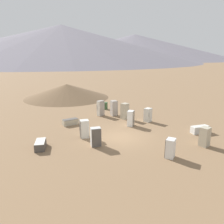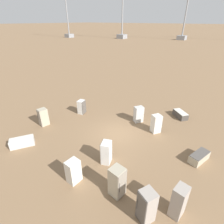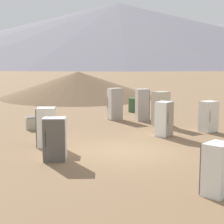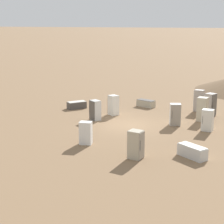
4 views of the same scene
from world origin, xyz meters
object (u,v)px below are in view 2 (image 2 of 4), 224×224
at_px(discarded_fridge_3, 43,117).
at_px(discarded_fridge_8, 199,157).
at_px(discarded_fridge_5, 22,142).
at_px(discarded_fridge_2, 156,124).
at_px(power_pylon_1, 185,16).
at_px(power_pylon_3, 67,18).
at_px(discarded_fridge_7, 82,107).
at_px(power_pylon_2, 122,15).
at_px(discarded_fridge_1, 117,182).
at_px(discarded_fridge_11, 179,201).
at_px(discarded_fridge_4, 138,114).
at_px(discarded_fridge_9, 106,152).
at_px(discarded_fridge_0, 180,114).
at_px(discarded_fridge_10, 146,206).
at_px(discarded_fridge_6, 73,171).

relative_size(discarded_fridge_3, discarded_fridge_8, 0.91).
bearing_deg(discarded_fridge_5, discarded_fridge_2, 78.04).
distance_m(power_pylon_1, discarded_fridge_5, 89.82).
bearing_deg(power_pylon_3, discarded_fridge_7, 140.49).
distance_m(power_pylon_2, discarded_fridge_1, 91.04).
xyz_separation_m(power_pylon_3, discarded_fridge_11, (-80.69, 61.70, -8.49)).
xyz_separation_m(discarded_fridge_4, discarded_fridge_9, (-0.97, 5.97, 0.04)).
xyz_separation_m(discarded_fridge_1, discarded_fridge_8, (-2.92, -5.48, -0.60)).
bearing_deg(discarded_fridge_3, power_pylon_3, -34.29).
xyz_separation_m(discarded_fridge_4, discarded_fridge_7, (5.43, 2.07, -0.06)).
bearing_deg(discarded_fridge_0, discarded_fridge_8, 67.62).
relative_size(discarded_fridge_1, discarded_fridge_4, 1.20).
bearing_deg(discarded_fridge_0, power_pylon_3, -85.96).
bearing_deg(discarded_fridge_1, discarded_fridge_10, 86.79).
relative_size(power_pylon_1, discarded_fridge_1, 17.56).
bearing_deg(power_pylon_1, discarded_fridge_8, 108.85).
bearing_deg(discarded_fridge_2, discarded_fridge_9, -69.65).
distance_m(power_pylon_1, discarded_fridge_7, 83.40).
distance_m(discarded_fridge_0, discarded_fridge_3, 13.05).
relative_size(discarded_fridge_1, discarded_fridge_3, 1.15).
bearing_deg(power_pylon_3, discarded_fridge_1, 141.15).
height_order(power_pylon_1, discarded_fridge_11, power_pylon_1).
bearing_deg(power_pylon_1, discarded_fridge_1, 105.97).
xyz_separation_m(discarded_fridge_0, discarded_fridge_9, (1.92, 9.21, 0.49)).
bearing_deg(discarded_fridge_9, discarded_fridge_1, -149.99).
xyz_separation_m(discarded_fridge_2, discarded_fridge_5, (7.23, 7.95, -0.46)).
relative_size(power_pylon_2, discarded_fridge_5, 18.53).
relative_size(discarded_fridge_1, discarded_fridge_9, 1.14).
bearing_deg(discarded_fridge_11, discarded_fridge_3, -177.39).
xyz_separation_m(power_pylon_1, discarded_fridge_11, (-27.81, 85.84, -9.02)).
height_order(power_pylon_3, discarded_fridge_6, power_pylon_3).
xyz_separation_m(discarded_fridge_7, discarded_fridge_11, (-11.44, 4.59, 0.21)).
height_order(power_pylon_2, discarded_fridge_8, power_pylon_2).
height_order(discarded_fridge_7, discarded_fridge_11, discarded_fridge_11).
relative_size(discarded_fridge_4, discarded_fridge_9, 0.96).
height_order(discarded_fridge_2, discarded_fridge_5, discarded_fridge_2).
relative_size(discarded_fridge_4, discarded_fridge_8, 0.88).
distance_m(discarded_fridge_6, discarded_fridge_11, 5.81).
xyz_separation_m(power_pylon_2, discarded_fridge_4, (-48.24, 67.11, -9.64)).
xyz_separation_m(discarded_fridge_2, discarded_fridge_11, (-3.94, 6.06, 0.12)).
relative_size(power_pylon_3, discarded_fridge_4, 19.87).
bearing_deg(discarded_fridge_3, discarded_fridge_4, -131.29).
xyz_separation_m(discarded_fridge_3, discarded_fridge_7, (-1.12, -3.67, -0.09)).
xyz_separation_m(discarded_fridge_2, discarded_fridge_4, (2.06, -0.60, -0.04)).
xyz_separation_m(power_pylon_1, power_pylon_3, (52.89, 24.14, -0.53)).
xyz_separation_m(power_pylon_1, discarded_fridge_4, (-21.80, 79.18, -9.18)).
distance_m(power_pylon_1, discarded_fridge_1, 90.64).
bearing_deg(discarded_fridge_1, discarded_fridge_6, -66.72).
distance_m(discarded_fridge_6, discarded_fridge_10, 4.48).
height_order(discarded_fridge_7, discarded_fridge_9, discarded_fridge_9).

